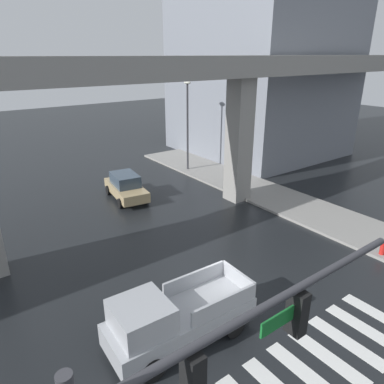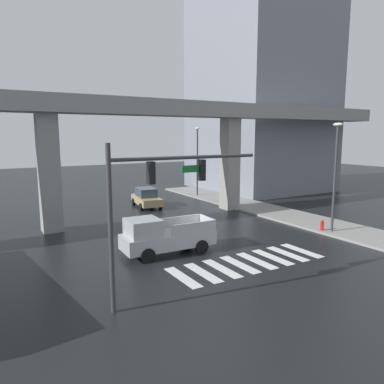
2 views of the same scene
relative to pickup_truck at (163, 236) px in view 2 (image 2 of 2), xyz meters
name	(u,v)px [view 2 (image 2 of 2)]	position (x,y,z in m)	size (l,w,h in m)	color
ground_plane	(199,240)	(3.10, 1.29, -0.99)	(120.00, 120.00, 0.00)	black
crosswalk_stripes	(248,263)	(3.10, -3.49, -0.98)	(8.25, 2.80, 0.01)	silver
elevated_overpass	(151,117)	(3.10, 8.25, 6.80)	(49.70, 2.41, 9.10)	gray
office_building	(261,66)	(21.16, 16.83, 13.45)	(12.87, 13.76, 28.87)	gray
sidewalk_east	(288,216)	(12.72, 3.29, -0.91)	(4.00, 36.00, 0.15)	gray
pickup_truck	(163,236)	(0.00, 0.00, 0.00)	(5.16, 2.22, 2.08)	#A8AAAF
sedan_tan	(146,198)	(4.57, 12.72, -0.14)	(2.38, 4.49, 1.72)	tan
traffic_signal_mast	(154,191)	(-2.85, -5.09, 3.40)	(6.49, 0.32, 6.20)	#38383D
street_lamp_near_corner	(336,165)	(11.52, -1.86, 3.57)	(0.44, 0.70, 7.24)	#38383D
street_lamp_mid_block	(235,156)	(11.52, 8.81, 3.57)	(0.44, 0.70, 7.24)	#38383D
street_lamp_far_north	(197,153)	(11.52, 15.27, 3.57)	(0.44, 0.70, 7.24)	#38383D
fire_hydrant	(322,226)	(11.12, -1.38, -0.56)	(0.24, 0.24, 0.85)	red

